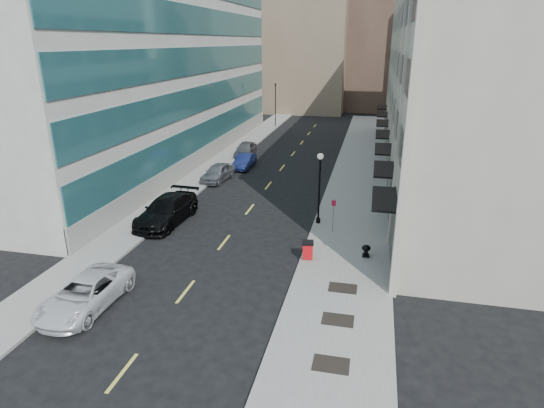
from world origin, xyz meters
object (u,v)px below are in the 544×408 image
at_px(car_black_pickup, 167,210).
at_px(car_blue_sedan, 244,161).
at_px(sign_post, 333,210).
at_px(trash_bin, 308,249).
at_px(car_white_van, 86,294).
at_px(urn_planter, 366,250).
at_px(car_grey_sedan, 246,149).
at_px(lamppost, 320,182).
at_px(traffic_signal, 275,86).
at_px(car_silver_sedan, 218,172).

relative_size(car_black_pickup, car_blue_sedan, 1.47).
bearing_deg(sign_post, trash_bin, -104.41).
distance_m(car_white_van, urn_planter, 14.84).
bearing_deg(car_black_pickup, car_white_van, -81.98).
bearing_deg(car_blue_sedan, car_black_pickup, -95.13).
xyz_separation_m(car_black_pickup, car_grey_sedan, (0.00, 19.54, -0.12)).
relative_size(trash_bin, lamppost, 0.21).
height_order(car_grey_sedan, lamppost, lamppost).
height_order(traffic_signal, car_blue_sedan, traffic_signal).
bearing_deg(car_blue_sedan, traffic_signal, 94.36).
bearing_deg(car_white_van, sign_post, 49.09).
relative_size(car_silver_sedan, trash_bin, 4.33).
xyz_separation_m(car_grey_sedan, trash_bin, (10.20, -23.13, -0.07)).
distance_m(traffic_signal, car_white_van, 48.62).
bearing_deg(car_black_pickup, traffic_signal, 94.24).
bearing_deg(car_grey_sedan, car_silver_sedan, -91.40).
bearing_deg(car_black_pickup, sign_post, 6.01).
relative_size(car_white_van, trash_bin, 5.12).
height_order(car_white_van, sign_post, sign_post).
xyz_separation_m(car_white_van, car_blue_sedan, (0.32, 25.43, -0.04)).
distance_m(traffic_signal, car_blue_sedan, 23.53).
bearing_deg(urn_planter, trash_bin, -162.96).
height_order(car_silver_sedan, trash_bin, car_silver_sedan).
xyz_separation_m(traffic_signal, trash_bin, (10.90, -41.33, -5.01)).
xyz_separation_m(car_silver_sedan, lamppost, (9.99, -8.30, 2.27)).
height_order(sign_post, urn_planter, sign_post).
height_order(car_silver_sedan, car_grey_sedan, car_grey_sedan).
distance_m(trash_bin, sign_post, 4.36).
distance_m(traffic_signal, car_black_pickup, 38.06).
height_order(car_silver_sedan, sign_post, sign_post).
height_order(car_blue_sedan, trash_bin, car_blue_sedan).
distance_m(car_white_van, car_grey_sedan, 30.15).
bearing_deg(sign_post, car_grey_sedan, 119.71).
relative_size(trash_bin, sign_post, 0.45).
bearing_deg(car_blue_sedan, car_grey_sedan, 104.11).
xyz_separation_m(car_white_van, urn_planter, (12.50, 7.99, -0.16)).
height_order(car_white_van, car_blue_sedan, car_white_van).
height_order(traffic_signal, car_white_van, traffic_signal).
height_order(traffic_signal, car_black_pickup, traffic_signal).
height_order(car_blue_sedan, car_grey_sedan, car_grey_sedan).
xyz_separation_m(traffic_signal, car_blue_sedan, (1.92, -22.90, -5.03)).
distance_m(traffic_signal, trash_bin, 43.04).
distance_m(trash_bin, urn_planter, 3.35).
xyz_separation_m(car_white_van, car_black_pickup, (-0.90, 10.59, 0.16)).
xyz_separation_m(car_black_pickup, car_blue_sedan, (1.22, 14.84, -0.20)).
height_order(car_silver_sedan, urn_planter, car_silver_sedan).
height_order(traffic_signal, lamppost, traffic_signal).
xyz_separation_m(sign_post, urn_planter, (2.20, -3.16, -1.06)).
bearing_deg(lamppost, traffic_signal, 106.76).
distance_m(car_grey_sedan, urn_planter, 25.88).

